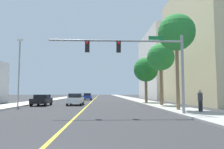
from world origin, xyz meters
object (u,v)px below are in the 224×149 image
Objects in this scene: palm_near at (176,33)px; pedestrian at (200,101)px; traffic_signal_mast at (140,55)px; car_gray at (79,96)px; car_blue at (88,96)px; palm_mid at (161,58)px; car_white at (76,99)px; car_black at (42,100)px; street_lamp at (19,68)px; car_silver at (73,97)px; palm_far at (146,70)px.

palm_near is 5.05× the size of pedestrian.
traffic_signal_mast reaches higher than car_gray.
car_blue is (-9.91, 28.02, -6.35)m from palm_near.
palm_mid is 4.38× the size of pedestrian.
palm_near reaches higher than car_blue.
pedestrian is at bearing -85.84° from palm_mid.
car_black is at bearing -168.12° from car_white.
car_black is 18.70m from pedestrian.
street_lamp is 21.14m from car_silver.
street_lamp reaches higher than car_silver.
car_silver is (-12.93, 26.84, -6.39)m from palm_near.
palm_mid is 10.14m from pedestrian.
car_silver is 2.25× the size of pedestrian.
traffic_signal_mast reaches higher than car_black.
car_gray is at bearing 114.29° from palm_mid.
palm_near reaches higher than pedestrian.
traffic_signal_mast is 40.25m from car_gray.
traffic_signal_mast is 31.73m from car_silver.
traffic_signal_mast is at bearing 23.07° from pedestrian.
street_lamp reaches higher than car_gray.
car_black is at bearing -26.26° from pedestrian.
palm_mid is 24.16m from car_blue.
street_lamp is at bearing -154.15° from car_white.
street_lamp is 19.79m from pedestrian.
car_silver is 0.93× the size of car_white.
car_white is (-6.28, 12.74, -3.67)m from traffic_signal_mast.
traffic_signal_mast is at bearing -74.94° from car_gray.
palm_near reaches higher than traffic_signal_mast.
traffic_signal_mast is 32.16m from car_blue.
street_lamp is 4.53× the size of pedestrian.
street_lamp is 1.88× the size of car_white.
car_blue is at bearing 89.03° from car_white.
street_lamp is at bearing -99.77° from car_silver.
car_black is at bearing 173.48° from palm_mid.
car_black is 20.02m from car_blue.
car_blue is (-9.91, 14.40, -4.39)m from palm_far.
palm_mid is 15.81m from car_black.
palm_mid is at bearing 66.56° from traffic_signal_mast.
car_black is (-14.38, -5.11, -4.42)m from palm_far.
car_white is 18.66m from car_blue.
car_blue is 31.98m from pedestrian.
car_gray is (-12.62, 35.76, -6.39)m from palm_near.
car_gray is 1.11× the size of car_white.
street_lamp is 4.82m from car_black.
car_silver is 17.68m from car_white.
palm_mid is at bearing -86.30° from palm_far.
car_blue is at bearing 100.70° from traffic_signal_mast.
car_silver is at bearing -89.35° from car_gray.
traffic_signal_mast reaches higher than car_blue.
car_white is 4.22m from car_black.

